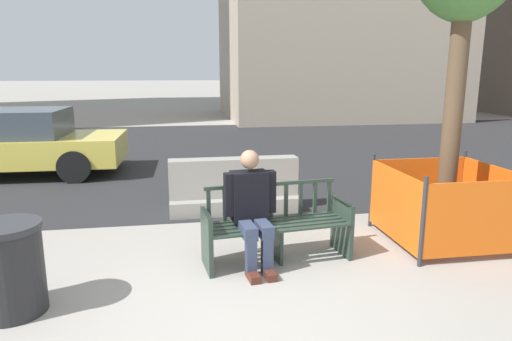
% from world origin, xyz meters
% --- Properties ---
extents(ground_plane, '(200.00, 200.00, 0.00)m').
position_xyz_m(ground_plane, '(0.00, 0.00, 0.00)').
color(ground_plane, gray).
extents(street_asphalt, '(120.00, 12.00, 0.01)m').
position_xyz_m(street_asphalt, '(0.00, 8.70, 0.00)').
color(street_asphalt, '#28282B').
rests_on(street_asphalt, ground).
extents(street_bench, '(1.74, 0.71, 0.88)m').
position_xyz_m(street_bench, '(0.57, 1.20, 0.40)').
color(street_bench, '#28382D').
rests_on(street_bench, ground).
extents(seated_person, '(0.59, 0.76, 1.31)m').
position_xyz_m(seated_person, '(0.26, 1.11, 0.69)').
color(seated_person, black).
rests_on(seated_person, ground).
extents(jersey_barrier_centre, '(2.00, 0.69, 0.84)m').
position_xyz_m(jersey_barrier_centre, '(0.31, 3.20, 0.34)').
color(jersey_barrier_centre, gray).
rests_on(jersey_barrier_centre, ground).
extents(construction_fence, '(1.44, 1.44, 1.04)m').
position_xyz_m(construction_fence, '(2.82, 1.45, 0.52)').
color(construction_fence, '#2D2D33').
rests_on(construction_fence, ground).
extents(car_taxi_near, '(4.28, 2.08, 1.38)m').
position_xyz_m(car_taxi_near, '(-3.91, 6.46, 0.70)').
color(car_taxi_near, '#DBC64C').
rests_on(car_taxi_near, ground).
extents(trash_bin, '(0.62, 0.62, 0.85)m').
position_xyz_m(trash_bin, '(-2.05, 0.44, 0.43)').
color(trash_bin, '#232326').
rests_on(trash_bin, ground).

